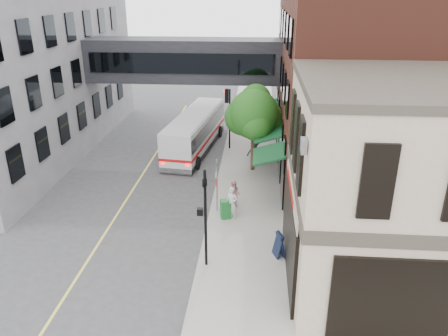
% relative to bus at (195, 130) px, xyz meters
% --- Properties ---
extents(ground, '(120.00, 120.00, 0.00)m').
position_rel_bus_xyz_m(ground, '(2.16, -16.94, -1.54)').
color(ground, '#38383A').
rests_on(ground, ground).
extents(sidewalk_main, '(4.00, 60.00, 0.15)m').
position_rel_bus_xyz_m(sidewalk_main, '(4.16, -2.94, -1.47)').
color(sidewalk_main, gray).
rests_on(sidewalk_main, ground).
extents(corner_building, '(10.19, 8.12, 8.45)m').
position_rel_bus_xyz_m(corner_building, '(11.13, -14.94, 2.67)').
color(corner_building, '#C4AF96').
rests_on(corner_building, ground).
extents(brick_building, '(13.76, 18.00, 14.00)m').
position_rel_bus_xyz_m(brick_building, '(12.14, -1.94, 5.45)').
color(brick_building, '#512419').
rests_on(brick_building, ground).
extents(skyway_bridge, '(14.00, 3.18, 3.00)m').
position_rel_bus_xyz_m(skyway_bridge, '(-0.84, 1.06, 4.96)').
color(skyway_bridge, black).
rests_on(skyway_bridge, ground).
extents(traffic_signal_near, '(0.44, 0.22, 4.60)m').
position_rel_bus_xyz_m(traffic_signal_near, '(2.53, -14.94, 1.44)').
color(traffic_signal_near, black).
rests_on(traffic_signal_near, sidewalk_main).
extents(traffic_signal_far, '(0.53, 0.28, 4.50)m').
position_rel_bus_xyz_m(traffic_signal_far, '(2.42, 0.06, 1.80)').
color(traffic_signal_far, black).
rests_on(traffic_signal_far, sidewalk_main).
extents(street_sign_pole, '(0.08, 0.75, 3.00)m').
position_rel_bus_xyz_m(street_sign_pole, '(2.55, -9.94, 0.39)').
color(street_sign_pole, gray).
rests_on(street_sign_pole, sidewalk_main).
extents(street_tree, '(3.80, 3.20, 5.60)m').
position_rel_bus_xyz_m(street_tree, '(4.35, -3.72, 2.37)').
color(street_tree, '#382619').
rests_on(street_tree, sidewalk_main).
extents(lane_marking, '(0.12, 40.00, 0.01)m').
position_rel_bus_xyz_m(lane_marking, '(-2.84, -6.94, -1.54)').
color(lane_marking, '#D8CC4C').
rests_on(lane_marking, ground).
extents(bus, '(3.53, 10.43, 2.75)m').
position_rel_bus_xyz_m(bus, '(0.00, 0.00, 0.00)').
color(bus, silver).
rests_on(bus, ground).
extents(pedestrian_a, '(0.76, 0.64, 1.76)m').
position_rel_bus_xyz_m(pedestrian_a, '(3.40, -10.70, -0.51)').
color(pedestrian_a, beige).
rests_on(pedestrian_a, sidewalk_main).
extents(pedestrian_b, '(0.81, 0.66, 1.53)m').
position_rel_bus_xyz_m(pedestrian_b, '(3.46, -9.41, -0.63)').
color(pedestrian_b, '#C27D8B').
rests_on(pedestrian_b, sidewalk_main).
extents(pedestrian_c, '(1.09, 0.63, 1.67)m').
position_rel_bus_xyz_m(pedestrian_c, '(4.49, -2.90, -0.56)').
color(pedestrian_c, black).
rests_on(pedestrian_c, sidewalk_main).
extents(newspaper_box, '(0.61, 0.57, 1.02)m').
position_rel_bus_xyz_m(newspaper_box, '(3.08, -10.68, -0.88)').
color(newspaper_box, '#155D24').
rests_on(newspaper_box, sidewalk_main).
extents(sandwich_board, '(0.61, 0.74, 1.14)m').
position_rel_bus_xyz_m(sandwich_board, '(5.76, -14.01, -0.82)').
color(sandwich_board, black).
rests_on(sandwich_board, sidewalk_main).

